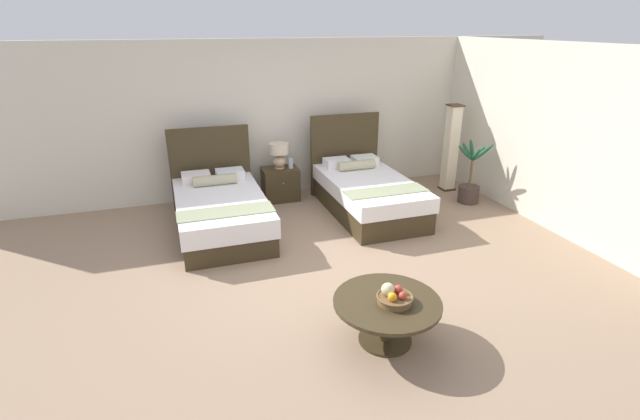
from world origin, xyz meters
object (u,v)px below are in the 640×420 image
coffee_table (387,310)px  fruit_bowl (394,297)px  potted_palm (469,186)px  floor_lamp_corner (451,148)px  table_lamp (279,153)px  bed_near_corner (367,192)px  vase (291,163)px  bed_near_window (220,209)px  nightstand (280,184)px

coffee_table → fruit_bowl: 0.17m
coffee_table → potted_palm: potted_palm is taller
potted_palm → floor_lamp_corner: bearing=88.3°
table_lamp → fruit_bowl: bearing=-88.7°
floor_lamp_corner → potted_palm: (-0.02, -0.66, -0.46)m
bed_near_corner → floor_lamp_corner: bearing=16.2°
table_lamp → coffee_table: table_lamp is taller
vase → potted_palm: size_ratio=0.16×
bed_near_corner → fruit_bowl: size_ratio=6.50×
coffee_table → floor_lamp_corner: bearing=50.9°
bed_near_window → bed_near_corner: bed_near_corner is taller
bed_near_corner → table_lamp: 1.56m
nightstand → coffee_table: nightstand is taller
potted_palm → nightstand: bearing=159.7°
bed_near_window → nightstand: (1.09, 0.92, -0.04)m
nightstand → fruit_bowl: bearing=-88.7°
floor_lamp_corner → potted_palm: floor_lamp_corner is taller
table_lamp → vase: 0.25m
bed_near_window → nightstand: 1.42m
fruit_bowl → potted_palm: size_ratio=0.32×
vase → coffee_table: bearing=-91.8°
nightstand → potted_palm: (2.90, -1.07, 0.01)m
floor_lamp_corner → coffee_table: bearing=-129.1°
bed_near_window → table_lamp: (1.09, 0.94, 0.48)m
nightstand → fruit_bowl: 3.98m
vase → potted_palm: bearing=-20.7°
nightstand → potted_palm: potted_palm is taller
coffee_table → potted_palm: bearing=45.1°
fruit_bowl → table_lamp: bearing=91.3°
nightstand → table_lamp: bearing=90.0°
table_lamp → fruit_bowl: size_ratio=1.25×
bed_near_corner → coffee_table: bed_near_corner is taller
table_lamp → coffee_table: 3.97m
nightstand → potted_palm: bearing=-20.3°
nightstand → fruit_bowl: fruit_bowl is taller
fruit_bowl → potted_palm: 4.04m
table_lamp → potted_palm: bearing=-20.6°
nightstand → coffee_table: (0.05, -3.93, 0.07)m
potted_palm → vase: bearing=159.3°
table_lamp → floor_lamp_corner: (2.91, -0.43, -0.05)m
floor_lamp_corner → bed_near_corner: bearing=-163.8°
table_lamp → fruit_bowl: (0.09, -3.99, -0.30)m
bed_near_corner → potted_palm: 1.76m
vase → potted_palm: (2.72, -1.03, -0.34)m
bed_near_window → fruit_bowl: bearing=-68.9°
potted_palm → table_lamp: bearing=159.4°
floor_lamp_corner → nightstand: bearing=172.0°
bed_near_window → nightstand: bearing=40.3°
bed_near_corner → floor_lamp_corner: (1.77, 0.51, 0.42)m
bed_near_corner → nightstand: 1.47m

